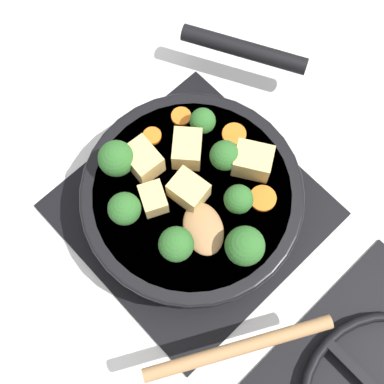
% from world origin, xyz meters
% --- Properties ---
extents(ground_plane, '(2.40, 2.40, 0.00)m').
position_xyz_m(ground_plane, '(0.00, 0.00, 0.00)').
color(ground_plane, silver).
extents(front_burner_grate, '(0.31, 0.31, 0.03)m').
position_xyz_m(front_burner_grate, '(0.00, 0.00, 0.01)').
color(front_burner_grate, black).
rests_on(front_burner_grate, ground_plane).
extents(skillet_pan, '(0.40, 0.33, 0.05)m').
position_xyz_m(skillet_pan, '(-0.00, -0.00, 0.06)').
color(skillet_pan, black).
rests_on(skillet_pan, front_burner_grate).
extents(wooden_spoon, '(0.21, 0.23, 0.02)m').
position_xyz_m(wooden_spoon, '(0.06, 0.12, 0.08)').
color(wooden_spoon, '#A87A4C').
rests_on(wooden_spoon, skillet_pan).
extents(tofu_cube_center_large, '(0.06, 0.06, 0.04)m').
position_xyz_m(tofu_cube_center_large, '(-0.03, -0.04, 0.09)').
color(tofu_cube_center_large, '#DBB770').
rests_on(tofu_cube_center_large, skillet_pan).
extents(tofu_cube_near_handle, '(0.04, 0.05, 0.04)m').
position_xyz_m(tofu_cube_near_handle, '(0.02, -0.07, 0.10)').
color(tofu_cube_near_handle, '#DBB770').
rests_on(tofu_cube_near_handle, skillet_pan).
extents(tofu_cube_east_chunk, '(0.06, 0.06, 0.04)m').
position_xyz_m(tofu_cube_east_chunk, '(-0.08, 0.03, 0.10)').
color(tofu_cube_east_chunk, '#DBB770').
rests_on(tofu_cube_east_chunk, skillet_pan).
extents(tofu_cube_west_chunk, '(0.04, 0.04, 0.03)m').
position_xyz_m(tofu_cube_west_chunk, '(0.04, -0.02, 0.09)').
color(tofu_cube_west_chunk, '#DBB770').
rests_on(tofu_cube_west_chunk, skillet_pan).
extents(tofu_cube_back_piece, '(0.04, 0.05, 0.03)m').
position_xyz_m(tofu_cube_back_piece, '(0.01, -0.00, 0.09)').
color(tofu_cube_back_piece, '#DBB770').
rests_on(tofu_cube_back_piece, skillet_pan).
extents(broccoli_floret_near_spoon, '(0.04, 0.04, 0.05)m').
position_xyz_m(broccoli_floret_near_spoon, '(0.08, -0.03, 0.10)').
color(broccoli_floret_near_spoon, '#709956').
rests_on(broccoli_floret_near_spoon, skillet_pan).
extents(broccoli_floret_center_top, '(0.04, 0.04, 0.05)m').
position_xyz_m(broccoli_floret_center_top, '(-0.06, -0.00, 0.10)').
color(broccoli_floret_center_top, '#709956').
rests_on(broccoli_floret_center_top, skillet_pan).
extents(broccoli_floret_east_rim, '(0.04, 0.04, 0.05)m').
position_xyz_m(broccoli_floret_east_rim, '(0.06, 0.04, 0.10)').
color(broccoli_floret_east_rim, '#709956').
rests_on(broccoli_floret_east_rim, skillet_pan).
extents(broccoli_floret_west_rim, '(0.05, 0.05, 0.05)m').
position_xyz_m(broccoli_floret_west_rim, '(0.01, 0.10, 0.11)').
color(broccoli_floret_west_rim, '#709956').
rests_on(broccoli_floret_west_rim, skillet_pan).
extents(broccoli_floret_north_edge, '(0.03, 0.03, 0.04)m').
position_xyz_m(broccoli_floret_north_edge, '(-0.07, -0.05, 0.10)').
color(broccoli_floret_north_edge, '#709956').
rests_on(broccoli_floret_north_edge, skillet_pan).
extents(broccoli_floret_south_cluster, '(0.04, 0.04, 0.04)m').
position_xyz_m(broccoli_floret_south_cluster, '(-0.03, 0.05, 0.10)').
color(broccoli_floret_south_cluster, '#709956').
rests_on(broccoli_floret_south_cluster, skillet_pan).
extents(broccoli_floret_mid_floret, '(0.05, 0.05, 0.05)m').
position_xyz_m(broccoli_floret_mid_floret, '(0.04, -0.09, 0.11)').
color(broccoli_floret_mid_floret, '#709956').
rests_on(broccoli_floret_mid_floret, skillet_pan).
extents(carrot_slice_orange_thin, '(0.03, 0.03, 0.01)m').
position_xyz_m(carrot_slice_orange_thin, '(-0.06, 0.07, 0.08)').
color(carrot_slice_orange_thin, orange).
rests_on(carrot_slice_orange_thin, skillet_pan).
extents(carrot_slice_near_center, '(0.02, 0.02, 0.01)m').
position_xyz_m(carrot_slice_near_center, '(-0.01, -0.09, 0.08)').
color(carrot_slice_near_center, orange).
rests_on(carrot_slice_near_center, skillet_pan).
extents(carrot_slice_edge_slice, '(0.03, 0.03, 0.01)m').
position_xyz_m(carrot_slice_edge_slice, '(-0.06, -0.09, 0.08)').
color(carrot_slice_edge_slice, orange).
rests_on(carrot_slice_edge_slice, skillet_pan).
extents(carrot_slice_under_broccoli, '(0.03, 0.03, 0.01)m').
position_xyz_m(carrot_slice_under_broccoli, '(-0.09, -0.02, 0.08)').
color(carrot_slice_under_broccoli, orange).
rests_on(carrot_slice_under_broccoli, skillet_pan).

